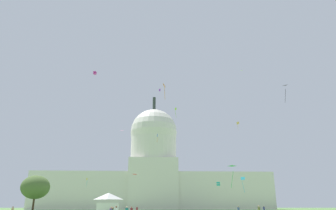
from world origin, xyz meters
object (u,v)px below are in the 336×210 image
(person_navy_front_center, at_px, (264,210))
(kite_turquoise_low, at_px, (218,184))
(kite_magenta_high, at_px, (95,73))
(kite_black_mid, at_px, (285,88))
(kite_red_low, at_px, (136,175))
(tree_west_mid, at_px, (35,187))
(person_maroon_mid_right, at_px, (137,210))
(kite_blue_mid, at_px, (157,136))
(kite_green_low, at_px, (232,168))
(event_tent, at_px, (108,202))
(kite_lime_mid, at_px, (176,110))
(kite_yellow_low, at_px, (87,181))
(kite_gold_high, at_px, (238,123))
(capitol_building, at_px, (153,175))
(kite_violet_high, at_px, (160,90))
(kite_cyan_low, at_px, (243,180))
(kite_white_high, at_px, (242,71))
(kite_orange_mid, at_px, (164,87))
(kite_pink_mid, at_px, (122,132))

(person_navy_front_center, relative_size, kite_turquoise_low, 1.31)
(kite_magenta_high, bearing_deg, kite_black_mid, -100.51)
(kite_red_low, bearing_deg, tree_west_mid, 89.35)
(tree_west_mid, relative_size, kite_turquoise_low, 10.49)
(person_maroon_mid_right, relative_size, kite_blue_mid, 0.51)
(tree_west_mid, bearing_deg, kite_green_low, -45.51)
(event_tent, height_order, kite_turquoise_low, kite_turquoise_low)
(kite_lime_mid, xyz_separation_m, kite_yellow_low, (-38.93, 52.25, -20.15))
(kite_gold_high, bearing_deg, kite_blue_mid, 103.48)
(kite_red_low, bearing_deg, kite_magenta_high, 89.57)
(capitol_building, distance_m, kite_turquoise_low, 82.18)
(kite_lime_mid, relative_size, kite_green_low, 0.90)
(kite_magenta_high, relative_size, kite_red_low, 0.71)
(capitol_building, bearing_deg, kite_lime_mid, -84.67)
(tree_west_mid, distance_m, kite_gold_high, 86.69)
(kite_black_mid, height_order, kite_violet_high, kite_violet_high)
(capitol_building, relative_size, event_tent, 19.71)
(event_tent, distance_m, kite_blue_mid, 28.17)
(tree_west_mid, relative_size, kite_lime_mid, 3.59)
(tree_west_mid, xyz_separation_m, kite_violet_high, (46.17, 23.52, 47.79))
(kite_cyan_low, bearing_deg, tree_west_mid, 38.10)
(kite_turquoise_low, distance_m, kite_cyan_low, 14.55)
(kite_blue_mid, bearing_deg, tree_west_mid, 130.90)
(kite_turquoise_low, bearing_deg, tree_west_mid, 1.72)
(tree_west_mid, distance_m, kite_violet_high, 70.49)
(person_navy_front_center, height_order, kite_white_high, kite_white_high)
(kite_yellow_low, bearing_deg, person_maroon_mid_right, -84.36)
(kite_gold_high, bearing_deg, kite_turquoise_low, 130.37)
(tree_west_mid, height_order, kite_red_low, tree_west_mid)
(event_tent, distance_m, person_navy_front_center, 45.00)
(capitol_building, height_order, kite_lime_mid, capitol_building)
(capitol_building, distance_m, kite_green_low, 120.03)
(kite_black_mid, distance_m, kite_violet_high, 84.60)
(tree_west_mid, distance_m, person_maroon_mid_right, 54.92)
(kite_black_mid, bearing_deg, kite_orange_mid, -129.99)
(kite_violet_high, bearing_deg, capitol_building, 154.34)
(kite_pink_mid, distance_m, kite_cyan_low, 57.74)
(capitol_building, bearing_deg, kite_magenta_high, -103.36)
(kite_white_high, bearing_deg, kite_yellow_low, -19.15)
(kite_black_mid, relative_size, kite_red_low, 2.82)
(person_maroon_mid_right, height_order, kite_green_low, kite_green_low)
(tree_west_mid, bearing_deg, kite_turquoise_low, -17.53)
(person_navy_front_center, distance_m, kite_gold_high, 60.92)
(kite_blue_mid, height_order, kite_white_high, kite_white_high)
(person_maroon_mid_right, height_order, kite_red_low, kite_red_low)
(kite_magenta_high, xyz_separation_m, kite_lime_mid, (27.21, 7.80, -10.07))
(kite_lime_mid, height_order, kite_yellow_low, kite_lime_mid)
(kite_blue_mid, distance_m, kite_white_high, 51.51)
(kite_cyan_low, xyz_separation_m, kite_white_high, (13.02, 36.47, 49.08))
(kite_lime_mid, bearing_deg, kite_turquoise_low, 96.32)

